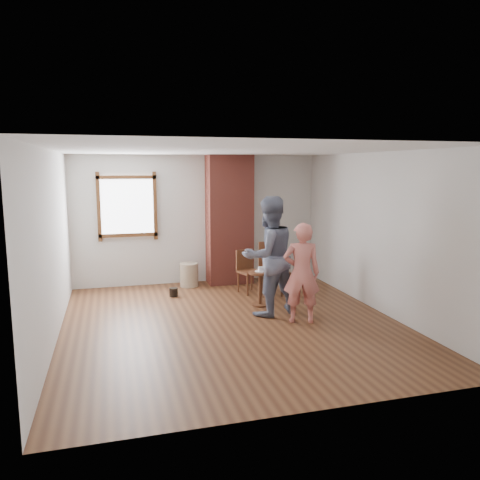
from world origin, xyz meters
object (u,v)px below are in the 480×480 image
object	(u,v)px
dining_chair_left	(248,269)
man	(269,256)
person_pink	(302,273)
stoneware_crock	(189,275)
dining_chair_right	(273,267)
side_table	(260,283)

from	to	relation	value
dining_chair_left	man	distance (m)	1.48
dining_chair_left	person_pink	bearing A→B (deg)	-99.44
stoneware_crock	dining_chair_right	world-z (taller)	dining_chair_right
person_pink	side_table	bearing A→B (deg)	-53.85
dining_chair_left	man	size ratio (longest dim) A/B	0.42
stoneware_crock	side_table	distance (m)	1.91
person_pink	man	bearing A→B (deg)	-37.45
side_table	man	world-z (taller)	man
dining_chair_right	man	world-z (taller)	man
man	person_pink	xyz separation A→B (m)	(0.36, -0.50, -0.18)
dining_chair_left	stoneware_crock	bearing A→B (deg)	125.67
stoneware_crock	man	size ratio (longest dim) A/B	0.25
stoneware_crock	side_table	xyz separation A→B (m)	(0.96, -1.64, 0.17)
dining_chair_left	person_pink	xyz separation A→B (m)	(0.29, -1.89, 0.32)
dining_chair_left	side_table	size ratio (longest dim) A/B	1.35
dining_chair_right	stoneware_crock	bearing A→B (deg)	140.81
side_table	person_pink	bearing A→B (deg)	-70.81
dining_chair_right	person_pink	world-z (taller)	person_pink
stoneware_crock	dining_chair_left	bearing A→B (deg)	-36.05
stoneware_crock	person_pink	bearing A→B (deg)	-63.69
stoneware_crock	dining_chair_right	bearing A→B (deg)	-44.45
person_pink	dining_chair_right	bearing A→B (deg)	-73.87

